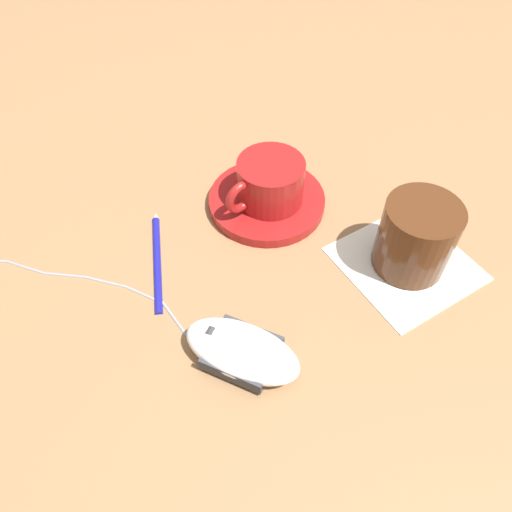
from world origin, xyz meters
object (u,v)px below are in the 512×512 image
(saucer, at_px, (267,201))
(computer_mouse, at_px, (242,351))
(coffee_cup, at_px, (269,182))
(pen, at_px, (157,258))
(drinking_glass, at_px, (416,237))

(saucer, distance_m, computer_mouse, 0.22)
(coffee_cup, bearing_deg, saucer, 97.14)
(coffee_cup, bearing_deg, pen, -177.67)
(computer_mouse, bearing_deg, drinking_glass, 1.68)
(drinking_glass, relative_size, pen, 0.59)
(saucer, distance_m, pen, 0.16)
(coffee_cup, height_order, drinking_glass, drinking_glass)
(pen, bearing_deg, drinking_glass, -32.22)
(computer_mouse, xyz_separation_m, drinking_glass, (0.23, 0.01, 0.03))
(computer_mouse, bearing_deg, saucer, 51.25)
(saucer, height_order, computer_mouse, computer_mouse)
(drinking_glass, distance_m, pen, 0.29)
(saucer, xyz_separation_m, coffee_cup, (0.00, -0.00, 0.03))
(saucer, height_order, coffee_cup, coffee_cup)
(pen, bearing_deg, saucer, 3.67)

